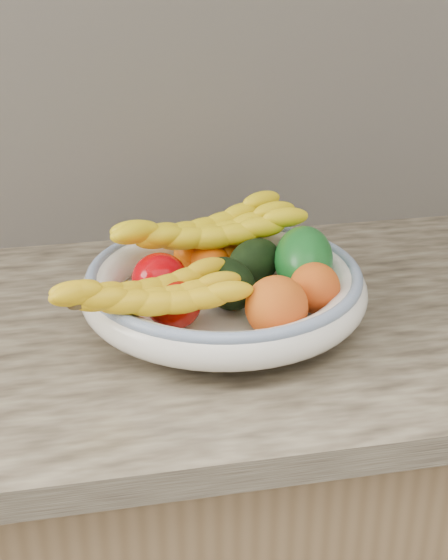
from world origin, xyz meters
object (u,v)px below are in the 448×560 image
Objects in this scene: fruit_bowl at (224,288)px; green_mango at (303,259)px; banana_bunch_back at (207,236)px; banana_bunch_front at (150,300)px.

fruit_bowl is 3.14× the size of green_mango.
fruit_bowl is 0.12m from green_mango.
fruit_bowl is 1.30× the size of banana_bunch_back.
banana_bunch_back is 0.20m from banana_bunch_front.
green_mango is 0.15m from banana_bunch_back.
green_mango is at bearing 10.93° from banana_bunch_front.
green_mango is at bearing 5.87° from fruit_bowl.
green_mango is 0.41× the size of banana_bunch_back.
fruit_bowl is 0.14m from banana_bunch_front.
green_mango is 0.24m from banana_bunch_front.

